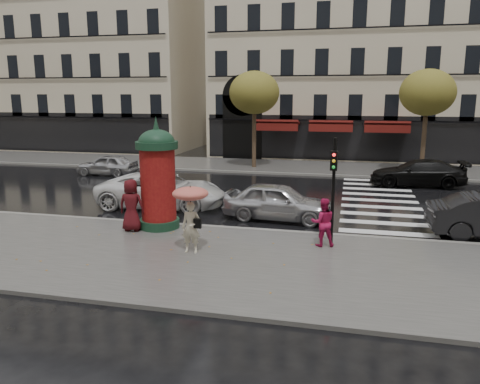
% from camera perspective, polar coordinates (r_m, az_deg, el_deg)
% --- Properties ---
extents(ground, '(160.00, 160.00, 0.00)m').
position_cam_1_polar(ground, '(15.21, -4.67, -7.76)').
color(ground, black).
rests_on(ground, ground).
extents(near_sidewalk, '(90.00, 7.00, 0.12)m').
position_cam_1_polar(near_sidewalk, '(14.74, -5.28, -8.17)').
color(near_sidewalk, '#474744').
rests_on(near_sidewalk, ground).
extents(far_sidewalk, '(90.00, 6.00, 0.12)m').
position_cam_1_polar(far_sidewalk, '(33.30, 5.44, 3.09)').
color(far_sidewalk, '#474744').
rests_on(far_sidewalk, ground).
extents(near_kerb, '(90.00, 0.25, 0.14)m').
position_cam_1_polar(near_kerb, '(17.92, -1.72, -4.43)').
color(near_kerb, slate).
rests_on(near_kerb, ground).
extents(far_kerb, '(90.00, 0.25, 0.14)m').
position_cam_1_polar(far_kerb, '(30.37, 4.65, 2.28)').
color(far_kerb, slate).
rests_on(far_kerb, ground).
extents(zebra_crossing, '(3.60, 11.75, 0.01)m').
position_cam_1_polar(zebra_crossing, '(23.81, 16.65, -1.00)').
color(zebra_crossing, silver).
rests_on(zebra_crossing, ground).
extents(bldg_far_corner, '(26.00, 14.00, 22.90)m').
position_cam_1_polar(bldg_far_corner, '(44.08, 16.10, 19.51)').
color(bldg_far_corner, '#B7A88C').
rests_on(bldg_far_corner, ground).
extents(bldg_far_left, '(24.00, 14.00, 22.90)m').
position_cam_1_polar(bldg_far_left, '(51.40, -18.79, 18.19)').
color(bldg_far_left, '#B7A88C').
rests_on(bldg_far_left, ground).
extents(tree_far_left, '(3.40, 3.40, 6.64)m').
position_cam_1_polar(tree_far_left, '(32.27, 1.77, 11.97)').
color(tree_far_left, '#38281C').
rests_on(tree_far_left, ground).
extents(tree_far_right, '(3.40, 3.40, 6.64)m').
position_cam_1_polar(tree_far_right, '(31.93, 21.88, 11.15)').
color(tree_far_right, '#38281C').
rests_on(tree_far_right, ground).
extents(woman_umbrella, '(1.14, 1.14, 2.20)m').
position_cam_1_polar(woman_umbrella, '(14.80, -6.02, -1.99)').
color(woman_umbrella, beige).
rests_on(woman_umbrella, near_sidewalk).
extents(woman_red, '(0.92, 0.79, 1.62)m').
position_cam_1_polar(woman_red, '(15.76, 10.07, -3.65)').
color(woman_red, '#B01547').
rests_on(woman_red, near_sidewalk).
extents(man_burgundy, '(0.98, 0.67, 1.94)m').
position_cam_1_polar(man_burgundy, '(17.66, -13.10, -1.57)').
color(man_burgundy, '#470E12').
rests_on(man_burgundy, near_sidewalk).
extents(morris_column, '(1.56, 1.56, 4.19)m').
position_cam_1_polar(morris_column, '(17.70, -9.99, 2.02)').
color(morris_column, '#143421').
rests_on(morris_column, near_sidewalk).
extents(traffic_light, '(0.23, 0.34, 3.59)m').
position_cam_1_polar(traffic_light, '(15.60, 11.32, 1.29)').
color(traffic_light, black).
rests_on(traffic_light, near_sidewalk).
extents(car_silver, '(4.62, 2.14, 1.53)m').
position_cam_1_polar(car_silver, '(19.29, 4.65, -1.15)').
color(car_silver, '#B3B3B8').
rests_on(car_silver, ground).
extents(car_white, '(5.99, 3.12, 1.61)m').
position_cam_1_polar(car_white, '(21.64, -9.53, 0.25)').
color(car_white, white).
rests_on(car_white, ground).
extents(car_black, '(5.20, 2.24, 1.49)m').
position_cam_1_polar(car_black, '(28.20, 20.84, 2.19)').
color(car_black, black).
rests_on(car_black, ground).
extents(car_far_silver, '(3.92, 1.63, 1.33)m').
position_cam_1_polar(car_far_silver, '(31.10, -15.88, 3.20)').
color(car_far_silver, '#AEAEB3').
rests_on(car_far_silver, ground).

